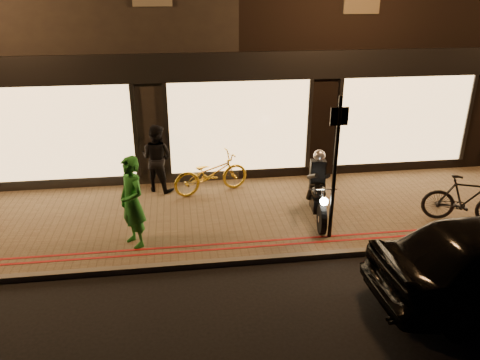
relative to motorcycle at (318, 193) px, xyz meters
name	(u,v)px	position (x,y,z in m)	size (l,w,h in m)	color
ground	(266,263)	(-1.44, -1.52, -0.73)	(90.00, 90.00, 0.00)	black
sidewalk	(250,214)	(-1.44, 0.48, -0.67)	(50.00, 4.00, 0.12)	brown
kerb_stone	(266,259)	(-1.44, -1.47, -0.67)	(50.00, 0.14, 0.12)	#59544C
red_kerb_lines	(261,244)	(-1.44, -0.97, -0.61)	(50.00, 0.26, 0.01)	maroon
building_row	(219,9)	(-1.44, 7.47, 3.51)	(48.00, 10.11, 8.50)	black
motorcycle	(318,193)	(0.00, 0.00, 0.00)	(0.64, 1.94, 1.59)	black
sign_post	(335,162)	(0.04, -0.86, 1.06)	(0.35, 0.08, 3.00)	black
bicycle_gold	(211,173)	(-2.25, 1.74, -0.10)	(0.68, 1.95, 1.02)	gold
bicycle_dark	(466,200)	(3.18, -0.64, -0.07)	(0.52, 1.83, 1.10)	black
person_green	(132,202)	(-3.98, -0.62, 0.33)	(0.69, 0.45, 1.89)	#1E7426
person_dark	(157,158)	(-3.58, 2.07, 0.25)	(0.84, 0.66, 1.73)	black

